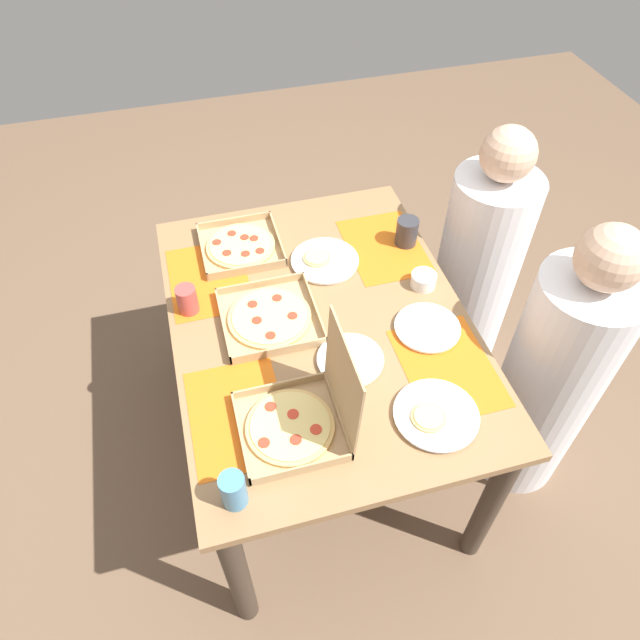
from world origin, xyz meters
TOP-DOWN VIEW (x-y plane):
  - ground_plane at (0.00, 0.00)m, footprint 6.00×6.00m
  - dining_table at (0.00, 0.00)m, footprint 1.25×0.93m
  - placemat_near_left at (-0.28, -0.32)m, footprint 0.36×0.26m
  - placemat_near_right at (0.28, -0.32)m, footprint 0.36×0.26m
  - placemat_far_left at (-0.28, 0.32)m, footprint 0.36×0.26m
  - placemat_far_right at (0.28, 0.32)m, footprint 0.36×0.26m
  - pizza_box_edge_far at (-0.04, -0.15)m, footprint 0.30×0.30m
  - pizza_box_center at (-0.41, -0.18)m, footprint 0.28×0.28m
  - pizza_box_corner_right at (0.36, -0.15)m, footprint 0.28×0.29m
  - plate_near_left at (0.19, 0.04)m, footprint 0.20×0.20m
  - plate_middle at (0.13, 0.31)m, footprint 0.21×0.21m
  - plate_far_left at (-0.26, 0.08)m, footprint 0.24×0.24m
  - plate_far_right at (0.43, 0.21)m, footprint 0.24×0.24m
  - cup_dark at (-0.15, -0.40)m, footprint 0.07×0.07m
  - cup_clear_right at (-0.28, 0.40)m, footprint 0.08×0.08m
  - cup_red at (0.53, -0.36)m, footprint 0.06×0.06m
  - condiment_bowl at (-0.06, 0.37)m, footprint 0.08×0.08m
  - diner_left_seat at (-0.28, 0.73)m, footprint 0.32×0.32m
  - diner_right_seat at (0.28, 0.73)m, footprint 0.32×0.32m

SIDE VIEW (x-z plane):
  - ground_plane at x=0.00m, z-range 0.00..0.00m
  - diner_left_seat at x=-0.28m, z-range -0.06..1.08m
  - diner_right_seat at x=0.28m, z-range -0.06..1.11m
  - dining_table at x=0.00m, z-range 0.25..0.99m
  - placemat_near_left at x=-0.28m, z-range 0.74..0.74m
  - placemat_near_right at x=0.28m, z-range 0.74..0.74m
  - placemat_far_left at x=-0.28m, z-range 0.74..0.74m
  - placemat_far_right at x=0.28m, z-range 0.74..0.74m
  - plate_near_left at x=0.19m, z-range 0.74..0.75m
  - plate_middle at x=0.13m, z-range 0.74..0.75m
  - plate_far_left at x=-0.26m, z-range 0.73..0.76m
  - plate_far_right at x=0.43m, z-range 0.73..0.76m
  - pizza_box_edge_far at x=-0.04m, z-range 0.73..0.77m
  - pizza_box_center at x=-0.41m, z-range 0.73..0.77m
  - condiment_bowl at x=-0.06m, z-range 0.74..0.79m
  - cup_dark at x=-0.15m, z-range 0.74..0.83m
  - pizza_box_corner_right at x=0.36m, z-range 0.63..0.94m
  - cup_clear_right at x=-0.28m, z-range 0.74..0.84m
  - cup_red at x=0.53m, z-range 0.74..0.85m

